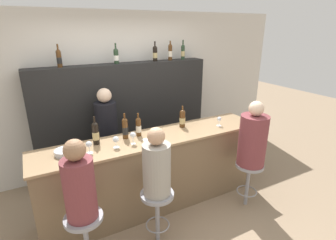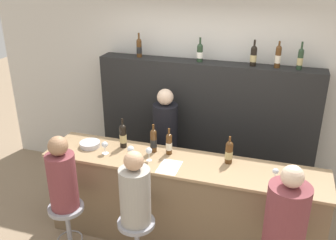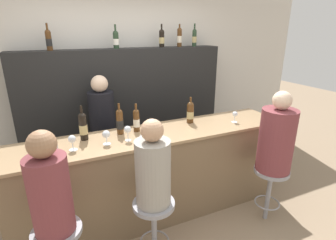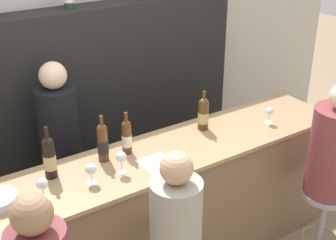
{
  "view_description": "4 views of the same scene",
  "coord_description": "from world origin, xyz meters",
  "px_view_note": "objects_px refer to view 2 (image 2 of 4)",
  "views": [
    {
      "loc": [
        -1.33,
        -2.51,
        2.35
      ],
      "look_at": [
        0.21,
        0.35,
        1.19
      ],
      "focal_mm": 28.0,
      "sensor_mm": 36.0,
      "label": 1
    },
    {
      "loc": [
        0.92,
        -3.06,
        2.99
      ],
      "look_at": [
        -0.16,
        0.34,
        1.46
      ],
      "focal_mm": 40.0,
      "sensor_mm": 36.0,
      "label": 2
    },
    {
      "loc": [
        -0.96,
        -2.12,
        2.06
      ],
      "look_at": [
        0.11,
        0.24,
        1.16
      ],
      "focal_mm": 28.0,
      "sensor_mm": 36.0,
      "label": 3
    },
    {
      "loc": [
        -1.51,
        -2.06,
        2.63
      ],
      "look_at": [
        0.04,
        0.24,
        1.29
      ],
      "focal_mm": 50.0,
      "sensor_mm": 36.0,
      "label": 4
    }
  ],
  "objects_px": {
    "wine_glass_3": "(275,172)",
    "guest_seated_middle": "(135,192)",
    "wine_bottle_counter_1": "(153,140)",
    "bar_stool_left": "(67,217)",
    "bar_stool_middle": "(137,232)",
    "guest_seated_right": "(286,217)",
    "wine_bottle_backbar_2": "(254,56)",
    "wine_bottle_counter_0": "(123,136)",
    "wine_bottle_backbar_0": "(139,48)",
    "wine_glass_1": "(131,150)",
    "wine_glass_0": "(105,145)",
    "bartender": "(165,150)",
    "wine_bottle_backbar_3": "(278,56)",
    "wine_glass_2": "(149,151)",
    "metal_bowl": "(90,144)",
    "guest_seated_left": "(62,177)",
    "wine_bottle_backbar_4": "(300,59)",
    "wine_bottle_backbar_1": "(200,52)",
    "wine_bottle_counter_3": "(229,152)",
    "wine_bottle_counter_2": "(169,144)"
  },
  "relations": [
    {
      "from": "wine_glass_3",
      "to": "wine_bottle_backbar_2",
      "type": "bearing_deg",
      "value": 108.34
    },
    {
      "from": "wine_bottle_backbar_2",
      "to": "wine_glass_2",
      "type": "relative_size",
      "value": 2.05
    },
    {
      "from": "metal_bowl",
      "to": "bartender",
      "type": "height_order",
      "value": "bartender"
    },
    {
      "from": "wine_bottle_counter_1",
      "to": "wine_bottle_backbar_2",
      "type": "height_order",
      "value": "wine_bottle_backbar_2"
    },
    {
      "from": "wine_bottle_counter_1",
      "to": "guest_seated_middle",
      "type": "xyz_separation_m",
      "value": [
        0.08,
        -0.74,
        -0.19
      ]
    },
    {
      "from": "wine_bottle_backbar_3",
      "to": "bar_stool_left",
      "type": "distance_m",
      "value": 2.97
    },
    {
      "from": "wine_glass_3",
      "to": "wine_bottle_counter_0",
      "type": "bearing_deg",
      "value": 172.98
    },
    {
      "from": "wine_glass_2",
      "to": "wine_bottle_backbar_3",
      "type": "bearing_deg",
      "value": 46.14
    },
    {
      "from": "wine_bottle_counter_1",
      "to": "wine_glass_2",
      "type": "xyz_separation_m",
      "value": [
        0.02,
        -0.21,
        -0.02
      ]
    },
    {
      "from": "guest_seated_middle",
      "to": "wine_bottle_backbar_3",
      "type": "bearing_deg",
      "value": 57.42
    },
    {
      "from": "wine_glass_3",
      "to": "guest_seated_right",
      "type": "bearing_deg",
      "value": -76.64
    },
    {
      "from": "wine_bottle_backbar_3",
      "to": "bar_stool_left",
      "type": "relative_size",
      "value": 0.5
    },
    {
      "from": "wine_bottle_counter_0",
      "to": "wine_bottle_backbar_3",
      "type": "height_order",
      "value": "wine_bottle_backbar_3"
    },
    {
      "from": "wine_bottle_backbar_2",
      "to": "bar_stool_left",
      "type": "relative_size",
      "value": 0.49
    },
    {
      "from": "guest_seated_right",
      "to": "wine_bottle_counter_2",
      "type": "bearing_deg",
      "value": 149.73
    },
    {
      "from": "wine_bottle_counter_0",
      "to": "bartender",
      "type": "relative_size",
      "value": 0.23
    },
    {
      "from": "wine_bottle_counter_3",
      "to": "wine_bottle_backbar_3",
      "type": "bearing_deg",
      "value": 70.46
    },
    {
      "from": "guest_seated_middle",
      "to": "guest_seated_right",
      "type": "height_order",
      "value": "guest_seated_right"
    },
    {
      "from": "wine_bottle_counter_1",
      "to": "wine_glass_3",
      "type": "height_order",
      "value": "wine_bottle_counter_1"
    },
    {
      "from": "wine_bottle_backbar_2",
      "to": "guest_seated_left",
      "type": "distance_m",
      "value": 2.57
    },
    {
      "from": "wine_bottle_counter_0",
      "to": "wine_bottle_backbar_0",
      "type": "relative_size",
      "value": 1.12
    },
    {
      "from": "guest_seated_left",
      "to": "wine_glass_3",
      "type": "bearing_deg",
      "value": 14.66
    },
    {
      "from": "guest_seated_left",
      "to": "wine_bottle_backbar_1",
      "type": "bearing_deg",
      "value": 60.96
    },
    {
      "from": "wine_bottle_counter_1",
      "to": "wine_glass_3",
      "type": "distance_m",
      "value": 1.34
    },
    {
      "from": "wine_bottle_backbar_2",
      "to": "bartender",
      "type": "xyz_separation_m",
      "value": [
        -0.98,
        -0.39,
        -1.23
      ]
    },
    {
      "from": "wine_bottle_backbar_2",
      "to": "wine_glass_3",
      "type": "relative_size",
      "value": 2.36
    },
    {
      "from": "wine_bottle_counter_3",
      "to": "wine_glass_2",
      "type": "xyz_separation_m",
      "value": [
        -0.81,
        -0.21,
        -0.02
      ]
    },
    {
      "from": "wine_glass_3",
      "to": "guest_seated_middle",
      "type": "xyz_separation_m",
      "value": [
        -1.24,
        -0.53,
        -0.15
      ]
    },
    {
      "from": "wine_glass_1",
      "to": "guest_seated_right",
      "type": "distance_m",
      "value": 1.72
    },
    {
      "from": "wine_glass_3",
      "to": "metal_bowl",
      "type": "relative_size",
      "value": 0.57
    },
    {
      "from": "wine_bottle_backbar_2",
      "to": "wine_bottle_counter_1",
      "type": "bearing_deg",
      "value": -132.08
    },
    {
      "from": "wine_bottle_backbar_1",
      "to": "guest_seated_middle",
      "type": "relative_size",
      "value": 0.39
    },
    {
      "from": "wine_bottle_counter_1",
      "to": "wine_glass_1",
      "type": "height_order",
      "value": "wine_bottle_counter_1"
    },
    {
      "from": "wine_glass_0",
      "to": "wine_bottle_backbar_1",
      "type": "bearing_deg",
      "value": 58.27
    },
    {
      "from": "wine_glass_1",
      "to": "wine_glass_2",
      "type": "bearing_deg",
      "value": 0.0
    },
    {
      "from": "wine_bottle_backbar_4",
      "to": "wine_bottle_backbar_1",
      "type": "bearing_deg",
      "value": -180.0
    },
    {
      "from": "wine_glass_3",
      "to": "wine_bottle_backbar_3",
      "type": "bearing_deg",
      "value": 95.78
    },
    {
      "from": "wine_bottle_counter_1",
      "to": "wine_glass_1",
      "type": "bearing_deg",
      "value": -132.06
    },
    {
      "from": "wine_bottle_counter_0",
      "to": "guest_seated_middle",
      "type": "distance_m",
      "value": 0.88
    },
    {
      "from": "wine_glass_3",
      "to": "guest_seated_middle",
      "type": "height_order",
      "value": "guest_seated_middle"
    },
    {
      "from": "wine_bottle_counter_0",
      "to": "wine_glass_2",
      "type": "distance_m",
      "value": 0.44
    },
    {
      "from": "metal_bowl",
      "to": "bar_stool_left",
      "type": "bearing_deg",
      "value": -87.96
    },
    {
      "from": "wine_bottle_counter_1",
      "to": "bar_stool_middle",
      "type": "height_order",
      "value": "wine_bottle_counter_1"
    },
    {
      "from": "wine_bottle_counter_1",
      "to": "bar_stool_left",
      "type": "height_order",
      "value": "wine_bottle_counter_1"
    },
    {
      "from": "wine_glass_3",
      "to": "guest_seated_right",
      "type": "xyz_separation_m",
      "value": [
        0.13,
        -0.53,
        -0.11
      ]
    },
    {
      "from": "wine_bottle_backbar_2",
      "to": "wine_glass_0",
      "type": "bearing_deg",
      "value": -139.09
    },
    {
      "from": "wine_glass_2",
      "to": "wine_glass_1",
      "type": "bearing_deg",
      "value": 180.0
    },
    {
      "from": "guest_seated_right",
      "to": "guest_seated_left",
      "type": "bearing_deg",
      "value": -180.0
    },
    {
      "from": "wine_bottle_counter_2",
      "to": "wine_bottle_backbar_4",
      "type": "height_order",
      "value": "wine_bottle_backbar_4"
    },
    {
      "from": "wine_bottle_backbar_0",
      "to": "wine_glass_1",
      "type": "distance_m",
      "value": 1.52
    }
  ]
}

